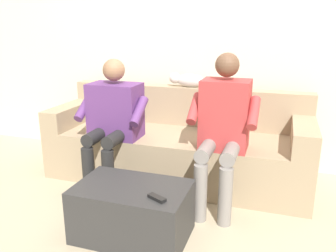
# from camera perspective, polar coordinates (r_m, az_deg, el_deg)

# --- Properties ---
(ground_plane) EXTENTS (8.00, 8.00, 0.00)m
(ground_plane) POSITION_cam_1_polar(r_m,az_deg,el_deg) (2.73, -2.94, -13.95)
(ground_plane) COLOR tan
(back_wall) EXTENTS (5.16, 0.06, 2.41)m
(back_wall) POSITION_cam_1_polar(r_m,az_deg,el_deg) (3.55, 4.24, 13.46)
(back_wall) COLOR beige
(back_wall) RESTS_ON ground
(couch) EXTENTS (2.34, 0.81, 0.80)m
(couch) POSITION_cam_1_polar(r_m,az_deg,el_deg) (3.24, 1.65, -3.37)
(couch) COLOR #9E896B
(couch) RESTS_ON ground
(coffee_table) EXTENTS (0.74, 0.47, 0.37)m
(coffee_table) POSITION_cam_1_polar(r_m,az_deg,el_deg) (2.39, -5.84, -13.74)
(coffee_table) COLOR #2D2D2D
(coffee_table) RESTS_ON ground
(person_left_seated) EXTENTS (0.52, 0.58, 1.18)m
(person_left_seated) POSITION_cam_1_polar(r_m,az_deg,el_deg) (2.67, 9.05, 0.52)
(person_left_seated) COLOR #B23838
(person_left_seated) RESTS_ON ground
(person_right_seated) EXTENTS (0.58, 0.53, 1.11)m
(person_right_seated) POSITION_cam_1_polar(r_m,az_deg,el_deg) (2.98, -9.06, 1.60)
(person_right_seated) COLOR #5B3370
(person_right_seated) RESTS_ON ground
(cat_on_backrest) EXTENTS (0.50, 0.12, 0.14)m
(cat_on_backrest) POSITION_cam_1_polar(r_m,az_deg,el_deg) (3.36, 3.17, 7.56)
(cat_on_backrest) COLOR silver
(cat_on_backrest) RESTS_ON couch
(remote_black) EXTENTS (0.13, 0.09, 0.02)m
(remote_black) POSITION_cam_1_polar(r_m,az_deg,el_deg) (2.13, -1.84, -11.72)
(remote_black) COLOR black
(remote_black) RESTS_ON coffee_table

